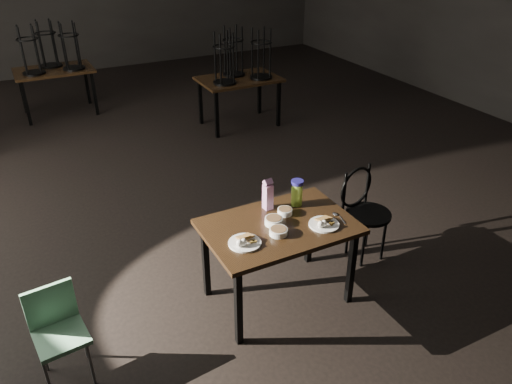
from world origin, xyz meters
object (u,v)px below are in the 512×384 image
main_table (279,233)px  juice_carton (268,195)px  bentwood_chair (363,206)px  school_chair (58,327)px  water_bottle (297,192)px

main_table → juice_carton: (0.04, 0.26, 0.21)m
bentwood_chair → school_chair: size_ratio=1.22×
bentwood_chair → school_chair: 2.79m
juice_carton → water_bottle: 0.26m
juice_carton → school_chair: bearing=-171.4°
main_table → bentwood_chair: bearing=11.3°
bentwood_chair → school_chair: bearing=174.0°
main_table → juice_carton: 0.34m
water_bottle → juice_carton: bearing=167.0°
juice_carton → school_chair: 1.86m
bentwood_chair → main_table: bearing=-179.1°
main_table → bentwood_chair: bentwood_chair is taller
main_table → bentwood_chair: (1.03, 0.21, -0.14)m
water_bottle → bentwood_chair: 0.82m
bentwood_chair → school_chair: bentwood_chair is taller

